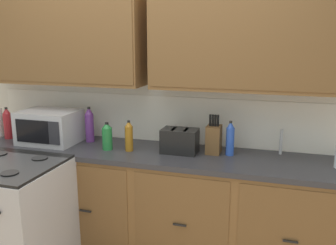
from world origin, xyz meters
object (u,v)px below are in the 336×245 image
at_px(toaster, 180,141).
at_px(bottle_green, 107,136).
at_px(microwave, 50,127).
at_px(bottle_amber, 129,136).
at_px(stove_range, 11,224).
at_px(knife_block, 214,139).
at_px(bottle_violet, 89,125).
at_px(bottle_red, 8,123).
at_px(bottle_blue, 230,139).

height_order(toaster, bottle_green, bottle_green).
bearing_deg(bottle_green, toaster, 8.89).
relative_size(microwave, bottle_amber, 1.92).
distance_m(stove_range, knife_block, 1.65).
bearing_deg(bottle_green, microwave, 175.69).
height_order(bottle_green, bottle_amber, bottle_amber).
bearing_deg(bottle_violet, bottle_green, -34.52).
xyz_separation_m(bottle_amber, bottle_red, (-1.18, 0.03, 0.02)).
height_order(microwave, bottle_green, microwave).
relative_size(microwave, bottle_violet, 1.57).
bearing_deg(stove_range, bottle_amber, 39.10).
distance_m(knife_block, bottle_red, 1.84).
bearing_deg(bottle_green, bottle_violet, 145.48).
relative_size(microwave, bottle_red, 1.68).
height_order(microwave, bottle_amber, microwave).
height_order(stove_range, bottle_violet, bottle_violet).
relative_size(toaster, bottle_blue, 1.04).
bearing_deg(microwave, bottle_green, -4.31).
bearing_deg(bottle_amber, microwave, 178.13).
bearing_deg(stove_range, bottle_violet, 69.06).
xyz_separation_m(microwave, knife_block, (1.40, 0.11, -0.02)).
relative_size(stove_range, bottle_green, 4.22).
bearing_deg(knife_block, toaster, -166.46).
xyz_separation_m(knife_block, bottle_violet, (-1.09, 0.02, 0.03)).
height_order(bottle_green, bottle_blue, bottle_blue).
relative_size(bottle_green, bottle_amber, 0.90).
bearing_deg(bottle_green, stove_range, -133.39).
distance_m(toaster, knife_block, 0.27).
bearing_deg(bottle_green, bottle_blue, 8.27).
bearing_deg(bottle_red, toaster, 1.57).
distance_m(bottle_amber, bottle_blue, 0.80).
relative_size(microwave, knife_block, 1.55).
bearing_deg(bottle_amber, stove_range, -140.90).
distance_m(toaster, bottle_violet, 0.84).
relative_size(microwave, bottle_green, 2.13).
relative_size(bottle_green, bottle_violet, 0.74).
bearing_deg(bottle_blue, bottle_amber, -171.12).
relative_size(knife_block, bottle_red, 1.09).
xyz_separation_m(stove_range, bottle_amber, (0.72, 0.58, 0.58)).
height_order(stove_range, knife_block, knife_block).
height_order(bottle_violet, bottle_amber, bottle_violet).
distance_m(toaster, bottle_red, 1.58).
distance_m(bottle_blue, bottle_red, 1.97).
bearing_deg(knife_block, bottle_amber, -168.38).
height_order(knife_block, bottle_amber, knife_block).
bearing_deg(bottle_blue, bottle_green, -171.73).
bearing_deg(microwave, bottle_amber, -1.87).
xyz_separation_m(knife_block, bottle_green, (-0.84, -0.15, -0.01)).
bearing_deg(toaster, bottle_blue, 7.33).
bearing_deg(toaster, bottle_amber, -169.64).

